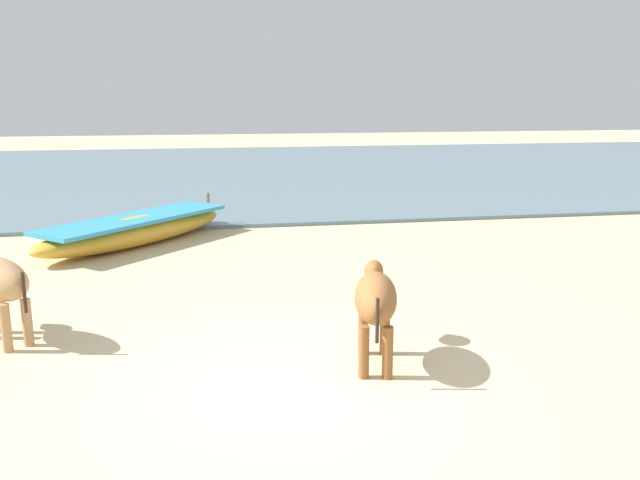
{
  "coord_description": "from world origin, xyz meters",
  "views": [
    {
      "loc": [
        -0.78,
        -5.82,
        2.74
      ],
      "look_at": [
        0.94,
        3.67,
        0.6
      ],
      "focal_mm": 37.2,
      "sensor_mm": 36.0,
      "label": 1
    }
  ],
  "objects": [
    {
      "name": "ground",
      "position": [
        0.0,
        0.0,
        0.0
      ],
      "size": [
        80.0,
        80.0,
        0.0
      ],
      "primitive_type": "plane",
      "color": "beige"
    },
    {
      "name": "sea_water",
      "position": [
        0.0,
        17.71,
        0.04
      ],
      "size": [
        60.0,
        20.0,
        0.08
      ],
      "primitive_type": "cube",
      "color": "slate",
      "rests_on": "ground"
    },
    {
      "name": "fishing_boat_0",
      "position": [
        -2.0,
        6.56,
        0.28
      ],
      "size": [
        3.73,
        3.9,
        0.72
      ],
      "rotation": [
        0.0,
        0.0,
        0.82
      ],
      "color": "gold",
      "rests_on": "ground"
    },
    {
      "name": "cow_adult_brown",
      "position": [
        0.92,
        0.41,
        0.69
      ],
      "size": [
        0.66,
        1.47,
        0.96
      ],
      "rotation": [
        0.0,
        0.0,
        1.34
      ],
      "color": "brown",
      "rests_on": "ground"
    }
  ]
}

